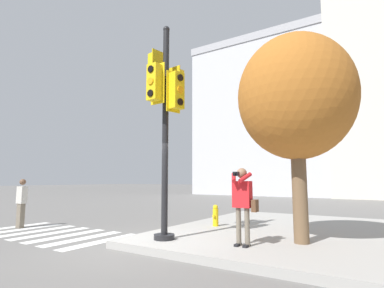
# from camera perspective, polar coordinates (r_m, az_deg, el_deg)

# --- Properties ---
(ground_plane) EXTENTS (160.00, 160.00, 0.00)m
(ground_plane) POSITION_cam_1_polar(r_m,az_deg,el_deg) (7.70, -10.53, -18.71)
(ground_plane) COLOR slate
(sidewalk_corner) EXTENTS (8.00, 8.00, 0.18)m
(sidewalk_corner) POSITION_cam_1_polar(r_m,az_deg,el_deg) (9.30, 23.02, -15.66)
(sidewalk_corner) COLOR #9E9B96
(sidewalk_corner) RESTS_ON ground_plane
(crosswalk_stripes) EXTENTS (4.79, 2.52, 0.01)m
(crosswalk_stripes) POSITION_cam_1_polar(r_m,az_deg,el_deg) (10.27, -25.19, -15.14)
(crosswalk_stripes) COLOR silver
(crosswalk_stripes) RESTS_ON ground_plane
(traffic_signal_pole) EXTENTS (1.18, 1.18, 5.42)m
(traffic_signal_pole) POSITION_cam_1_polar(r_m,az_deg,el_deg) (7.68, -5.06, 7.72)
(traffic_signal_pole) COLOR black
(traffic_signal_pole) RESTS_ON sidewalk_corner
(person_photographer) EXTENTS (0.58, 0.54, 1.68)m
(person_photographer) POSITION_cam_1_polar(r_m,az_deg,el_deg) (6.78, 9.64, -10.23)
(person_photographer) COLOR black
(person_photographer) RESTS_ON sidewalk_corner
(pedestrian_distant) EXTENTS (0.34, 0.20, 1.63)m
(pedestrian_distant) POSITION_cam_1_polar(r_m,az_deg,el_deg) (11.75, -29.74, -9.54)
(pedestrian_distant) COLOR #6B6051
(pedestrian_distant) RESTS_ON ground_plane
(street_tree) EXTENTS (2.73, 2.73, 4.90)m
(street_tree) POSITION_cam_1_polar(r_m,az_deg,el_deg) (7.64, 19.15, 8.31)
(street_tree) COLOR brown
(street_tree) RESTS_ON sidewalk_corner
(fire_hydrant) EXTENTS (0.17, 0.23, 0.65)m
(fire_hydrant) POSITION_cam_1_polar(r_m,az_deg,el_deg) (9.56, 4.51, -13.42)
(fire_hydrant) COLOR yellow
(fire_hydrant) RESTS_ON sidewalk_corner
(building_left) EXTENTS (16.74, 13.54, 16.82)m
(building_left) POSITION_cam_1_polar(r_m,az_deg,el_deg) (36.96, 16.69, 4.11)
(building_left) COLOR #BCBCC1
(building_left) RESTS_ON ground_plane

